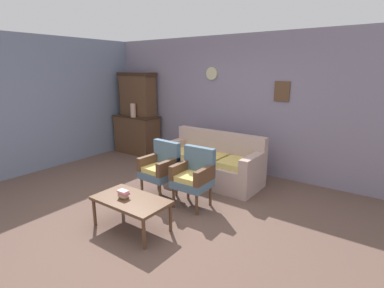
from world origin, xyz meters
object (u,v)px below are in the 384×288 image
Objects in this scene: side_cabinet at (137,134)px; vase_on_cabinet at (133,110)px; coffee_table at (131,202)px; armchair_by_doorway at (161,167)px; book_stack_on_table at (123,194)px; armchair_near_cabinet at (194,175)px; floral_couch at (212,164)px.

vase_on_cabinet reaches higher than side_cabinet.
side_cabinet is at bearing 134.72° from coffee_table.
book_stack_on_table is (0.29, -1.06, -0.02)m from armchair_by_doorway.
armchair_near_cabinet is (0.66, 0.01, 0.00)m from armchair_by_doorway.
side_cabinet reaches higher than armchair_near_cabinet.
floral_couch is at bearing -8.76° from vase_on_cabinet.
vase_on_cabinet reaches higher than armchair_by_doorway.
vase_on_cabinet reaches higher than armchair_near_cabinet.
coffee_table is (0.39, -1.02, -0.12)m from armchair_by_doorway.
side_cabinet is 1.16× the size of coffee_table.
coffee_table is (2.59, -2.61, -0.09)m from side_cabinet.
floral_couch is (2.44, -0.38, -0.77)m from vase_on_cabinet.
armchair_by_doorway is (2.11, -1.42, -0.59)m from vase_on_cabinet.
coffee_table is (2.50, -2.44, -0.72)m from vase_on_cabinet.
armchair_by_doorway is (-0.33, -1.04, 0.17)m from floral_couch.
armchair_near_cabinet is at bearing -28.98° from side_cabinet.
armchair_by_doorway is 1.10m from book_stack_on_table.
floral_couch is 2.06m from coffee_table.
vase_on_cabinet is at bearing -62.36° from side_cabinet.
vase_on_cabinet is 2.59m from floral_couch.
coffee_table is at bearing 22.00° from book_stack_on_table.
side_cabinet reaches higher than coffee_table.
coffee_table is (0.05, -2.06, 0.05)m from floral_couch.
book_stack_on_table is (2.49, -2.65, 0.01)m from side_cabinet.
book_stack_on_table is (-0.09, -0.04, 0.10)m from coffee_table.
armchair_near_cabinet is 5.98× the size of book_stack_on_table.
floral_couch is 2.09× the size of armchair_near_cabinet.
book_stack_on_table is at bearing -108.88° from armchair_near_cabinet.
armchair_near_cabinet is 1.13m from book_stack_on_table.
book_stack_on_table is at bearing -45.87° from vase_on_cabinet.
book_stack_on_table is (-0.04, -2.10, 0.15)m from floral_couch.
floral_couch reaches higher than book_stack_on_table.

